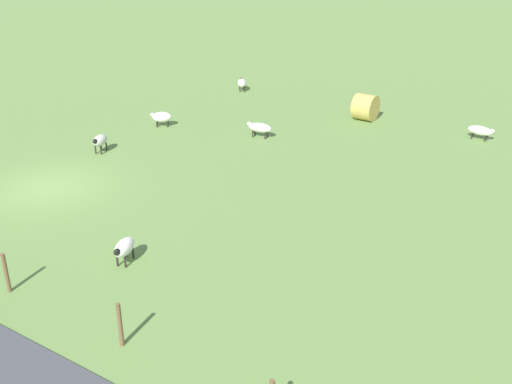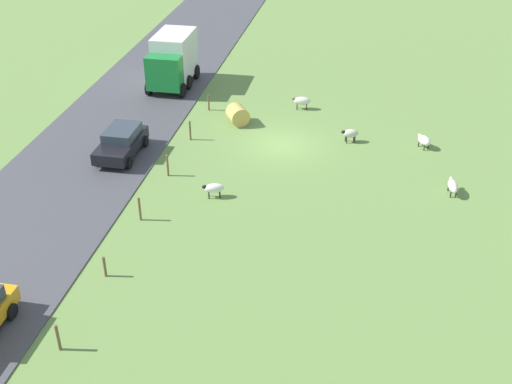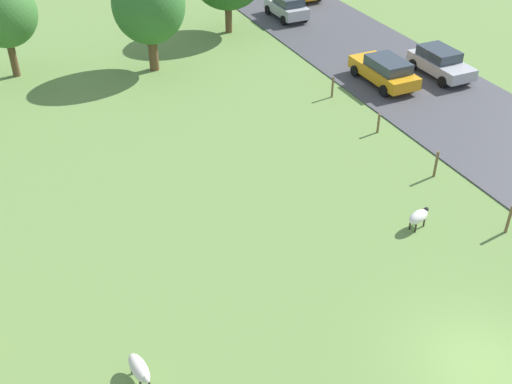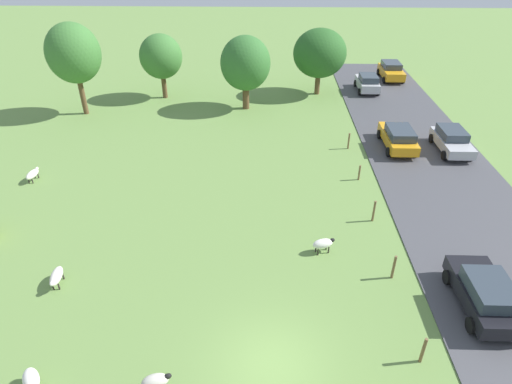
# 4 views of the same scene
# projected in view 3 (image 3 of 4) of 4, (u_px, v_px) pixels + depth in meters

# --- Properties ---
(ground_plane) EXTENTS (160.00, 160.00, 0.00)m
(ground_plane) POSITION_uv_depth(u_px,v_px,m) (481.00, 366.00, 19.02)
(ground_plane) COLOR #6B8E47
(sheep_3) EXTENTS (0.61, 1.33, 0.72)m
(sheep_3) POSITION_uv_depth(u_px,v_px,m) (139.00, 369.00, 18.32)
(sheep_3) COLOR silver
(sheep_3) RESTS_ON ground_plane
(sheep_6) EXTENTS (1.17, 0.77, 0.77)m
(sheep_6) POSITION_uv_depth(u_px,v_px,m) (419.00, 217.00, 24.41)
(sheep_6) COLOR white
(sheep_6) RESTS_ON ground_plane
(tree_1) EXTENTS (4.15, 4.15, 6.13)m
(tree_1) POSITION_uv_depth(u_px,v_px,m) (149.00, 5.00, 35.33)
(tree_1) COLOR brown
(tree_1) RESTS_ON ground_plane
(tree_2) EXTENTS (3.73, 3.73, 5.68)m
(tree_2) POSITION_uv_depth(u_px,v_px,m) (3.00, 13.00, 34.67)
(tree_2) COLOR brown
(tree_2) RESTS_ON ground_plane
(fence_post_2) EXTENTS (0.12, 0.12, 1.25)m
(fence_post_2) POSITION_uv_depth(u_px,v_px,m) (509.00, 219.00, 24.12)
(fence_post_2) COLOR brown
(fence_post_2) RESTS_ON ground_plane
(fence_post_3) EXTENTS (0.12, 0.12, 1.26)m
(fence_post_3) POSITION_uv_depth(u_px,v_px,m) (436.00, 164.00, 27.43)
(fence_post_3) COLOR brown
(fence_post_3) RESTS_ON ground_plane
(fence_post_4) EXTENTS (0.12, 0.12, 1.01)m
(fence_post_4) POSITION_uv_depth(u_px,v_px,m) (378.00, 123.00, 30.81)
(fence_post_4) COLOR brown
(fence_post_4) RESTS_ON ground_plane
(fence_post_5) EXTENTS (0.12, 0.12, 1.19)m
(fence_post_5) POSITION_uv_depth(u_px,v_px,m) (333.00, 87.00, 34.07)
(fence_post_5) COLOR brown
(fence_post_5) RESTS_ON ground_plane
(car_0) EXTENTS (1.95, 3.85, 1.61)m
(car_0) POSITION_uv_depth(u_px,v_px,m) (287.00, 6.00, 44.49)
(car_0) COLOR #B7B7BC
(car_0) RESTS_ON road_strip
(car_1) EXTENTS (2.03, 4.18, 1.52)m
(car_1) POSITION_uv_depth(u_px,v_px,m) (440.00, 62.00, 36.27)
(car_1) COLOR #B7B7BC
(car_1) RESTS_ON road_strip
(car_3) EXTENTS (2.09, 4.55, 1.54)m
(car_3) POSITION_uv_depth(u_px,v_px,m) (385.00, 70.00, 35.27)
(car_3) COLOR orange
(car_3) RESTS_ON road_strip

